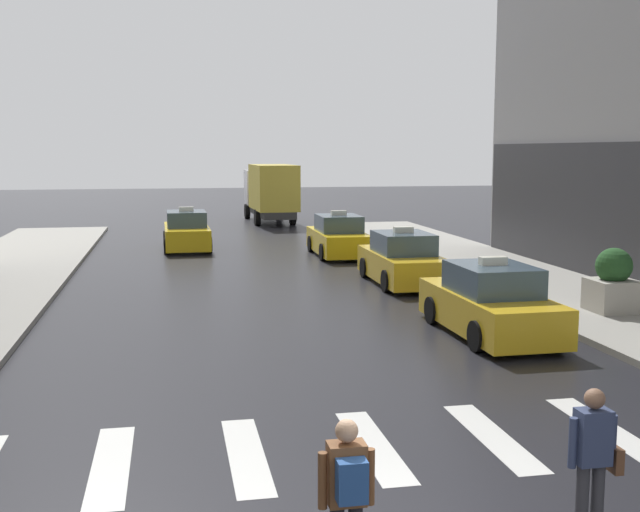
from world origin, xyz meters
TOP-DOWN VIEW (x-y plane):
  - crosswalk_markings at (-0.00, 3.00)m, footprint 11.30×2.80m
  - taxi_lead at (4.28, 8.91)m, footprint 1.97×4.56m
  - taxi_second at (4.34, 15.85)m, footprint 1.96×4.55m
  - taxi_third at (3.77, 22.63)m, footprint 1.96×4.56m
  - taxi_fourth at (-2.08, 25.83)m, footprint 1.98×4.56m
  - box_truck at (2.98, 37.23)m, footprint 2.42×7.59m
  - pedestrian_with_backpack at (-1.17, -0.42)m, footprint 0.55×0.43m
  - pedestrian_with_handbag at (1.63, 0.04)m, footprint 0.60×0.24m
  - planter_mid_block at (8.07, 10.13)m, footprint 1.10×1.10m

SIDE VIEW (x-z plane):
  - crosswalk_markings at x=0.00m, z-range 0.00..0.01m
  - taxi_lead at x=4.28m, z-range -0.18..1.63m
  - taxi_second at x=4.34m, z-range -0.18..1.63m
  - taxi_third at x=3.77m, z-range -0.18..1.63m
  - taxi_fourth at x=-2.08m, z-range -0.18..1.63m
  - planter_mid_block at x=8.07m, z-range 0.07..1.67m
  - pedestrian_with_handbag at x=1.63m, z-range 0.11..1.76m
  - pedestrian_with_backpack at x=-1.17m, z-range 0.15..1.80m
  - box_truck at x=2.98m, z-range 0.18..3.53m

